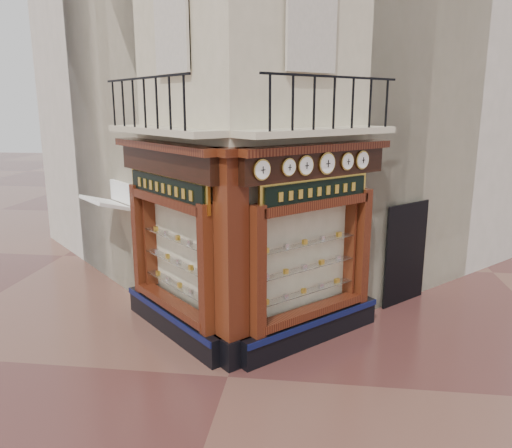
% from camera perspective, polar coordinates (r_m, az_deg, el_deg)
% --- Properties ---
extents(ground, '(80.00, 80.00, 0.00)m').
position_cam_1_polar(ground, '(9.21, -3.23, -17.04)').
color(ground, '#4E2824').
rests_on(ground, ground).
extents(main_building, '(11.31, 11.31, 12.00)m').
position_cam_1_polar(main_building, '(14.11, 1.20, 18.81)').
color(main_building, beige).
rests_on(main_building, ground).
extents(neighbour_left, '(11.31, 11.31, 11.00)m').
position_cam_1_polar(neighbour_left, '(16.93, -6.58, 16.12)').
color(neighbour_left, beige).
rests_on(neighbour_left, ground).
extents(neighbour_right, '(11.31, 11.31, 11.00)m').
position_cam_1_polar(neighbour_right, '(16.49, 11.08, 16.04)').
color(neighbour_right, beige).
rests_on(neighbour_right, ground).
extents(shopfront_left, '(2.86, 2.86, 3.98)m').
position_cam_1_polar(shopfront_left, '(10.17, -9.59, -2.12)').
color(shopfront_left, black).
rests_on(shopfront_left, ground).
extents(shopfront_right, '(2.86, 2.86, 3.98)m').
position_cam_1_polar(shopfront_right, '(9.75, 6.46, -2.70)').
color(shopfront_right, black).
rests_on(shopfront_right, ground).
extents(corner_pilaster, '(0.85, 0.85, 3.98)m').
position_cam_1_polar(corner_pilaster, '(8.87, -2.81, -4.47)').
color(corner_pilaster, black).
rests_on(corner_pilaster, ground).
extents(balcony, '(5.94, 2.97, 1.03)m').
position_cam_1_polar(balcony, '(9.42, -1.92, 10.66)').
color(balcony, beige).
rests_on(balcony, ground).
extents(clock_a, '(0.29, 0.29, 0.36)m').
position_cam_1_polar(clock_a, '(8.37, 0.67, 6.22)').
color(clock_a, gold).
rests_on(clock_a, ground).
extents(clock_b, '(0.26, 0.26, 0.32)m').
position_cam_1_polar(clock_b, '(8.75, 3.75, 6.50)').
color(clock_b, gold).
rests_on(clock_b, ground).
extents(clock_c, '(0.29, 0.29, 0.37)m').
position_cam_1_polar(clock_c, '(9.02, 5.69, 6.67)').
color(clock_c, gold).
rests_on(clock_c, ground).
extents(clock_d, '(0.33, 0.33, 0.41)m').
position_cam_1_polar(clock_d, '(9.39, 8.10, 6.87)').
color(clock_d, gold).
rests_on(clock_d, ground).
extents(clock_e, '(0.28, 0.28, 0.34)m').
position_cam_1_polar(clock_e, '(9.80, 10.38, 7.05)').
color(clock_e, gold).
rests_on(clock_e, ground).
extents(clock_f, '(0.30, 0.30, 0.37)m').
position_cam_1_polar(clock_f, '(10.12, 12.04, 7.17)').
color(clock_f, gold).
rests_on(clock_f, ground).
extents(awning, '(1.54, 1.54, 0.30)m').
position_cam_1_polar(awning, '(13.09, -16.10, -8.04)').
color(awning, white).
rests_on(awning, ground).
extents(signboard_left, '(2.21, 2.21, 0.59)m').
position_cam_1_polar(signboard_left, '(9.90, -10.24, 4.08)').
color(signboard_left, yellow).
rests_on(signboard_left, ground).
extents(signboard_right, '(1.98, 1.98, 0.53)m').
position_cam_1_polar(signboard_right, '(9.45, 6.96, 3.76)').
color(signboard_right, yellow).
rests_on(signboard_right, ground).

